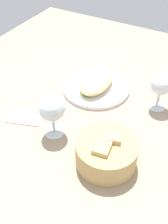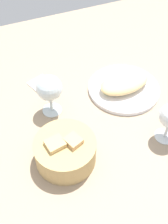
{
  "view_description": "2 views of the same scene",
  "coord_description": "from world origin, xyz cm",
  "views": [
    {
      "loc": [
        60.17,
        25.26,
        60.76
      ],
      "look_at": [
        6.73,
        -4.6,
        5.97
      ],
      "focal_mm": 43.79,
      "sensor_mm": 36.0,
      "label": 1
    },
    {
      "loc": [
        27.45,
        45.28,
        63.33
      ],
      "look_at": [
        5.84,
        -3.11,
        4.04
      ],
      "focal_mm": 42.13,
      "sensor_mm": 36.0,
      "label": 2
    }
  ],
  "objects": [
    {
      "name": "lettuce_garnish",
      "position": [
        -6.55,
        -10.62,
        1.98
      ],
      "size": [
        3.89,
        3.89,
        1.15
      ],
      "primitive_type": "cone",
      "color": "#3F8834",
      "rests_on": "plate"
    },
    {
      "name": "wine_glass_near",
      "position": [
        13.55,
        -11.29,
        9.42
      ],
      "size": [
        7.94,
        7.94,
        13.88
      ],
      "color": "silver",
      "rests_on": "ground_plane"
    },
    {
      "name": "plate",
      "position": [
        -12.47,
        -10.3,
        0.7
      ],
      "size": [
        24.56,
        24.56,
        1.4
      ],
      "primitive_type": "cylinder",
      "color": "silver",
      "rests_on": "ground_plane"
    },
    {
      "name": "omelette",
      "position": [
        -12.47,
        -10.3,
        3.72
      ],
      "size": [
        19.29,
        12.43,
        4.63
      ],
      "primitive_type": "ellipsoid",
      "rotation": [
        0.0,
        0.0,
        0.1
      ],
      "color": "#F4D088",
      "rests_on": "plate"
    },
    {
      "name": "folded_napkin",
      "position": [
        12.49,
        -23.18,
        0.4
      ],
      "size": [
        10.11,
        12.65,
        0.8
      ],
      "primitive_type": "cube",
      "rotation": [
        0.0,
        0.0,
        1.89
      ],
      "color": "white",
      "rests_on": "ground_plane"
    },
    {
      "name": "ground_plane",
      "position": [
        0.0,
        0.0,
        -1.0
      ],
      "size": [
        140.0,
        140.0,
        2.0
      ],
      "primitive_type": "cube",
      "color": "gray"
    },
    {
      "name": "bread_basket",
      "position": [
        16.08,
        7.45,
        3.93
      ],
      "size": [
        16.66,
        16.66,
        8.92
      ],
      "color": "tan",
      "rests_on": "ground_plane"
    }
  ]
}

